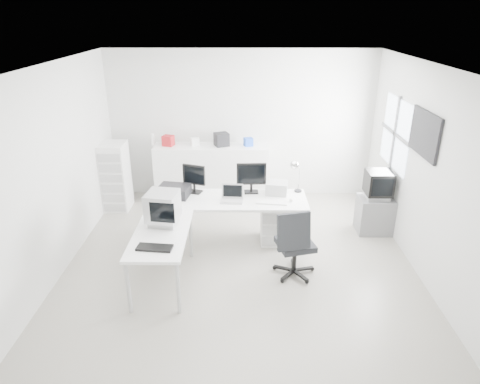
{
  "coord_description": "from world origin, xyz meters",
  "views": [
    {
      "loc": [
        0.05,
        -5.47,
        3.42
      ],
      "look_at": [
        0.0,
        0.2,
        1.0
      ],
      "focal_mm": 32.0,
      "sensor_mm": 36.0,
      "label": 1
    }
  ],
  "objects_px": {
    "crt_monitor": "(163,210)",
    "tv_cabinet": "(374,215)",
    "lcd_monitor_small": "(194,179)",
    "laptop": "(232,195)",
    "side_desk": "(163,258)",
    "main_desk": "(229,221)",
    "laser_printer": "(277,188)",
    "office_chair": "(295,241)",
    "lcd_monitor_large": "(251,178)",
    "sideboard": "(212,172)",
    "crt_tv": "(378,185)",
    "filing_cabinet": "(116,177)",
    "drawer_pedestal": "(273,223)",
    "inkjet_printer": "(174,191)"
  },
  "relations": [
    {
      "from": "crt_monitor",
      "to": "laser_printer",
      "type": "bearing_deg",
      "value": 42.26
    },
    {
      "from": "laser_printer",
      "to": "office_chair",
      "type": "height_order",
      "value": "office_chair"
    },
    {
      "from": "lcd_monitor_large",
      "to": "lcd_monitor_small",
      "type": "bearing_deg",
      "value": 177.13
    },
    {
      "from": "side_desk",
      "to": "filing_cabinet",
      "type": "relative_size",
      "value": 1.12
    },
    {
      "from": "laser_printer",
      "to": "office_chair",
      "type": "distance_m",
      "value": 1.18
    },
    {
      "from": "inkjet_printer",
      "to": "lcd_monitor_large",
      "type": "xyz_separation_m",
      "value": [
        1.2,
        0.15,
        0.16
      ]
    },
    {
      "from": "side_desk",
      "to": "crt_monitor",
      "type": "height_order",
      "value": "crt_monitor"
    },
    {
      "from": "main_desk",
      "to": "drawer_pedestal",
      "type": "relative_size",
      "value": 4.0
    },
    {
      "from": "side_desk",
      "to": "sideboard",
      "type": "bearing_deg",
      "value": 80.65
    },
    {
      "from": "office_chair",
      "to": "tv_cabinet",
      "type": "bearing_deg",
      "value": 26.24
    },
    {
      "from": "drawer_pedestal",
      "to": "laptop",
      "type": "height_order",
      "value": "laptop"
    },
    {
      "from": "laptop",
      "to": "main_desk",
      "type": "bearing_deg",
      "value": 121.14
    },
    {
      "from": "laptop",
      "to": "crt_tv",
      "type": "height_order",
      "value": "crt_tv"
    },
    {
      "from": "office_chair",
      "to": "filing_cabinet",
      "type": "height_order",
      "value": "filing_cabinet"
    },
    {
      "from": "crt_monitor",
      "to": "tv_cabinet",
      "type": "xyz_separation_m",
      "value": [
        3.25,
        1.23,
        -0.66
      ]
    },
    {
      "from": "laser_printer",
      "to": "office_chair",
      "type": "relative_size",
      "value": 0.32
    },
    {
      "from": "filing_cabinet",
      "to": "sideboard",
      "type": "bearing_deg",
      "value": 15.04
    },
    {
      "from": "laser_printer",
      "to": "filing_cabinet",
      "type": "xyz_separation_m",
      "value": [
        -2.85,
        1.04,
        -0.22
      ]
    },
    {
      "from": "drawer_pedestal",
      "to": "lcd_monitor_small",
      "type": "relative_size",
      "value": 1.28
    },
    {
      "from": "lcd_monitor_small",
      "to": "laptop",
      "type": "xyz_separation_m",
      "value": [
        0.6,
        -0.35,
        -0.12
      ]
    },
    {
      "from": "lcd_monitor_small",
      "to": "filing_cabinet",
      "type": "xyz_separation_m",
      "value": [
        -1.55,
        1.01,
        -0.36
      ]
    },
    {
      "from": "sideboard",
      "to": "filing_cabinet",
      "type": "relative_size",
      "value": 1.72
    },
    {
      "from": "side_desk",
      "to": "main_desk",
      "type": "bearing_deg",
      "value": 52.31
    },
    {
      "from": "lcd_monitor_small",
      "to": "crt_monitor",
      "type": "relative_size",
      "value": 1.09
    },
    {
      "from": "drawer_pedestal",
      "to": "sideboard",
      "type": "height_order",
      "value": "sideboard"
    },
    {
      "from": "sideboard",
      "to": "lcd_monitor_large",
      "type": "bearing_deg",
      "value": -63.42
    },
    {
      "from": "tv_cabinet",
      "to": "main_desk",
      "type": "bearing_deg",
      "value": -171.02
    },
    {
      "from": "lcd_monitor_small",
      "to": "lcd_monitor_large",
      "type": "height_order",
      "value": "lcd_monitor_large"
    },
    {
      "from": "laser_printer",
      "to": "office_chair",
      "type": "xyz_separation_m",
      "value": [
        0.19,
        -1.12,
        -0.32
      ]
    },
    {
      "from": "lcd_monitor_small",
      "to": "tv_cabinet",
      "type": "bearing_deg",
      "value": 22.1
    },
    {
      "from": "laser_printer",
      "to": "sideboard",
      "type": "relative_size",
      "value": 0.15
    },
    {
      "from": "main_desk",
      "to": "crt_tv",
      "type": "distance_m",
      "value": 2.47
    },
    {
      "from": "lcd_monitor_large",
      "to": "sideboard",
      "type": "height_order",
      "value": "lcd_monitor_large"
    },
    {
      "from": "laser_printer",
      "to": "crt_tv",
      "type": "distance_m",
      "value": 1.66
    },
    {
      "from": "laptop",
      "to": "filing_cabinet",
      "type": "bearing_deg",
      "value": 152.32
    },
    {
      "from": "office_chair",
      "to": "lcd_monitor_large",
      "type": "bearing_deg",
      "value": 102.16
    },
    {
      "from": "side_desk",
      "to": "laser_printer",
      "type": "distance_m",
      "value": 2.13
    },
    {
      "from": "inkjet_printer",
      "to": "tv_cabinet",
      "type": "xyz_separation_m",
      "value": [
        3.25,
        0.28,
        -0.53
      ]
    },
    {
      "from": "lcd_monitor_large",
      "to": "laser_printer",
      "type": "height_order",
      "value": "lcd_monitor_large"
    },
    {
      "from": "tv_cabinet",
      "to": "sideboard",
      "type": "relative_size",
      "value": 0.28
    },
    {
      "from": "main_desk",
      "to": "laser_printer",
      "type": "bearing_deg",
      "value": 16.35
    },
    {
      "from": "laptop",
      "to": "office_chair",
      "type": "bearing_deg",
      "value": -37.37
    },
    {
      "from": "inkjet_printer",
      "to": "crt_tv",
      "type": "height_order",
      "value": "crt_tv"
    },
    {
      "from": "tv_cabinet",
      "to": "laptop",
      "type": "bearing_deg",
      "value": -168.47
    },
    {
      "from": "crt_monitor",
      "to": "sideboard",
      "type": "bearing_deg",
      "value": 88.24
    },
    {
      "from": "tv_cabinet",
      "to": "lcd_monitor_large",
      "type": "bearing_deg",
      "value": -176.4
    },
    {
      "from": "main_desk",
      "to": "drawer_pedestal",
      "type": "height_order",
      "value": "main_desk"
    },
    {
      "from": "tv_cabinet",
      "to": "side_desk",
      "type": "bearing_deg",
      "value": -155.52
    },
    {
      "from": "side_desk",
      "to": "office_chair",
      "type": "bearing_deg",
      "value": 6.43
    },
    {
      "from": "crt_monitor",
      "to": "tv_cabinet",
      "type": "bearing_deg",
      "value": 29.21
    }
  ]
}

